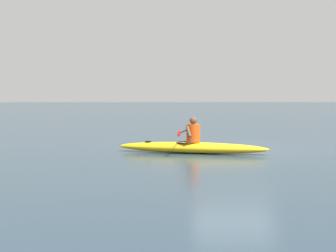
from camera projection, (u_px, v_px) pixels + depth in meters
name	position (u px, v px, depth m)	size (l,w,h in m)	color
ground_plane	(234.00, 149.00, 14.24)	(160.00, 160.00, 0.00)	#283D4C
kayak	(192.00, 148.00, 13.21)	(4.35, 1.64, 0.31)	#EAB214
kayaker	(193.00, 132.00, 13.17)	(0.71, 2.43, 0.73)	#E04C14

